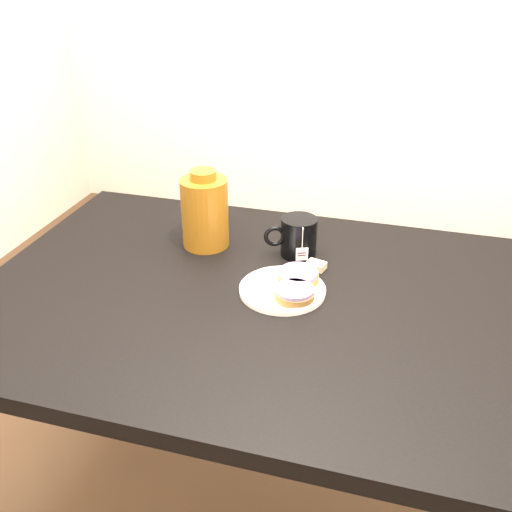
% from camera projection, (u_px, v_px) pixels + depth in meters
% --- Properties ---
extents(table, '(1.40, 0.90, 0.75)m').
position_uv_depth(table, '(280.00, 327.00, 1.33)').
color(table, black).
rests_on(table, ground_plane).
extents(plate, '(0.20, 0.20, 0.01)m').
position_uv_depth(plate, '(282.00, 289.00, 1.31)').
color(plate, white).
rests_on(plate, table).
extents(bagel_back, '(0.11, 0.11, 0.03)m').
position_uv_depth(bagel_back, '(298.00, 276.00, 1.32)').
color(bagel_back, brown).
rests_on(bagel_back, plate).
extents(bagel_front, '(0.12, 0.12, 0.03)m').
position_uv_depth(bagel_front, '(295.00, 293.00, 1.26)').
color(bagel_front, brown).
rests_on(bagel_front, plate).
extents(mug, '(0.14, 0.12, 0.10)m').
position_uv_depth(mug, '(298.00, 237.00, 1.44)').
color(mug, black).
rests_on(mug, table).
extents(teabag_pouch, '(0.05, 0.04, 0.02)m').
position_uv_depth(teabag_pouch, '(316.00, 265.00, 1.40)').
color(teabag_pouch, '#C6B793').
rests_on(teabag_pouch, table).
extents(bagel_package, '(0.15, 0.15, 0.21)m').
position_uv_depth(bagel_package, '(205.00, 211.00, 1.47)').
color(bagel_package, '#5F340C').
rests_on(bagel_package, table).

